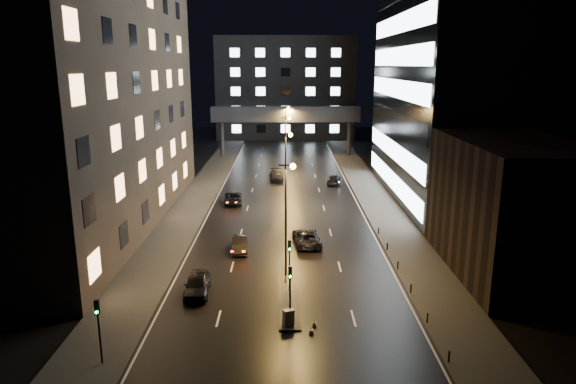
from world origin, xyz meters
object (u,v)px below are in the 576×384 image
utility_cabinet (288,317)px  car_away_c (233,199)px  car_away_b (240,244)px  car_away_a (197,284)px  car_toward_b (334,179)px  car_toward_a (307,237)px  car_away_d (276,176)px

utility_cabinet → car_away_c: bearing=78.1°
car_away_b → car_away_c: (-2.46, 18.03, -0.03)m
car_away_a → car_toward_b: car_away_a is taller
car_toward_a → utility_cabinet: size_ratio=4.74×
car_away_d → car_toward_a: car_toward_a is taller
car_away_c → car_toward_b: bearing=33.7°
car_away_a → car_away_b: bearing=72.6°
car_toward_b → utility_cabinet: bearing=88.5°
car_away_c → utility_cabinet: car_away_c is taller
car_away_b → car_toward_a: 7.04m
car_toward_b → utility_cabinet: 46.04m
car_toward_a → car_toward_b: car_toward_a is taller
utility_cabinet → car_away_d: bearing=67.9°
car_away_b → car_away_d: size_ratio=0.82×
car_away_d → car_toward_b: car_away_d is taller
car_toward_a → utility_cabinet: car_toward_a is taller
car_toward_a → car_toward_b: size_ratio=1.14×
car_away_c → car_toward_b: size_ratio=1.02×
car_away_c → car_away_d: car_away_d is taller
car_away_a → car_toward_b: 42.55m
car_toward_a → car_away_d: bearing=-88.8°
car_toward_b → car_away_d: bearing=-7.9°
car_away_b → car_toward_b: car_away_b is taller
car_away_d → car_toward_b: (9.08, -2.55, -0.06)m
car_away_a → utility_cabinet: size_ratio=4.08×
car_away_d → car_toward_b: 9.43m
car_away_b → car_away_a: bearing=-109.6°
car_toward_b → car_away_b: bearing=75.5°
car_away_a → car_away_b: size_ratio=1.10×
car_away_b → car_toward_a: (6.80, 1.81, 0.05)m
car_away_c → car_away_d: (5.59, 14.43, 0.08)m
car_toward_b → utility_cabinet: car_toward_b is taller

